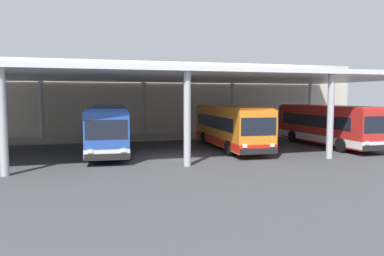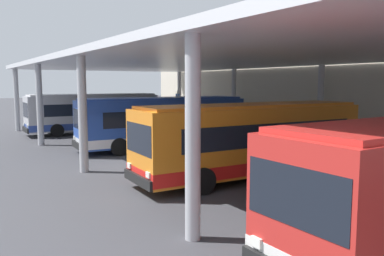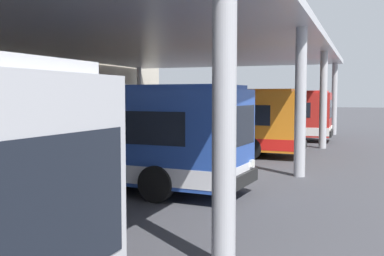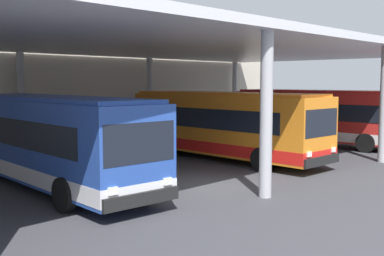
{
  "view_description": "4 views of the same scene",
  "coord_description": "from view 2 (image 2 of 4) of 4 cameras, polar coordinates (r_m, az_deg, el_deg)",
  "views": [
    {
      "loc": [
        -5.32,
        -21.97,
        3.88
      ],
      "look_at": [
        2.3,
        4.53,
        1.49
      ],
      "focal_mm": 34.24,
      "sensor_mm": 36.0,
      "label": 1
    },
    {
      "loc": [
        17.56,
        -7.8,
        4.04
      ],
      "look_at": [
        0.33,
        3.14,
        1.71
      ],
      "focal_mm": 36.79,
      "sensor_mm": 36.0,
      "label": 2
    },
    {
      "loc": [
        -16.34,
        -4.65,
        2.88
      ],
      "look_at": [
        3.11,
        2.78,
        1.38
      ],
      "focal_mm": 42.57,
      "sensor_mm": 36.0,
      "label": 3
    },
    {
      "loc": [
        -12.54,
        -11.22,
        3.69
      ],
      "look_at": [
        1.92,
        2.55,
        1.74
      ],
      "focal_mm": 45.09,
      "sensor_mm": 36.0,
      "label": 4
    }
  ],
  "objects": [
    {
      "name": "bus_second_bay",
      "position": [
        24.48,
        -4.23,
        0.9
      ],
      "size": [
        3.29,
        10.69,
        3.17
      ],
      "color": "#284CA8",
      "rests_on": "ground"
    },
    {
      "name": "ground_plane",
      "position": [
        19.63,
        -8.31,
        -5.44
      ],
      "size": [
        200.0,
        200.0,
        0.0
      ],
      "primitive_type": "plane",
      "color": "#3D3D42"
    },
    {
      "name": "station_building_facade",
      "position": [
        28.78,
        20.09,
        5.42
      ],
      "size": [
        48.0,
        1.6,
        7.38
      ],
      "primitive_type": "cube",
      "color": "beige",
      "rests_on": "ground"
    },
    {
      "name": "bus_nearest_bay",
      "position": [
        33.18,
        -14.05,
        2.2
      ],
      "size": [
        2.89,
        10.58,
        3.17
      ],
      "color": "#B7B7BC",
      "rests_on": "ground"
    },
    {
      "name": "banner_sign",
      "position": [
        37.18,
        -2.09,
        3.33
      ],
      "size": [
        0.7,
        0.12,
        3.2
      ],
      "color": "#B2B2B7",
      "rests_on": "platform_kerb"
    },
    {
      "name": "bus_middle_bay",
      "position": [
        17.01,
        8.71,
        -1.62
      ],
      "size": [
        3.03,
        10.63,
        3.17
      ],
      "color": "orange",
      "rests_on": "ground"
    },
    {
      "name": "platform_kerb",
      "position": [
        26.57,
        15.5,
        -2.28
      ],
      "size": [
        42.0,
        4.5,
        0.18
      ],
      "primitive_type": "cube",
      "color": "#A39E93",
      "rests_on": "ground"
    },
    {
      "name": "canopy_shelter",
      "position": [
        22.06,
        4.8,
        9.74
      ],
      "size": [
        40.0,
        17.0,
        5.55
      ],
      "color": "silver",
      "rests_on": "ground"
    }
  ]
}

